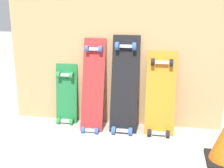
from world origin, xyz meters
TOP-DOWN VIEW (x-y plane):
  - ground_plane at (0.00, 0.00)m, footprint 12.00×12.00m
  - plywood_wall_panel at (0.00, 0.07)m, footprint 1.76×0.04m
  - skateboard_green at (-0.41, -0.00)m, footprint 0.18×0.14m
  - skateboard_red at (-0.16, -0.07)m, footprint 0.18×0.27m
  - skateboard_black at (0.10, -0.06)m, footprint 0.22×0.26m
  - skateboard_orange at (0.38, -0.06)m, footprint 0.23×0.24m

SIDE VIEW (x-z plane):
  - ground_plane at x=0.00m, z-range 0.00..0.00m
  - skateboard_green at x=-0.41m, z-range -0.07..0.50m
  - skateboard_orange at x=0.38m, z-range -0.07..0.64m
  - skateboard_red at x=-0.16m, z-range -0.07..0.72m
  - skateboard_black at x=0.10m, z-range -0.07..0.75m
  - plywood_wall_panel at x=0.00m, z-range 0.00..1.87m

